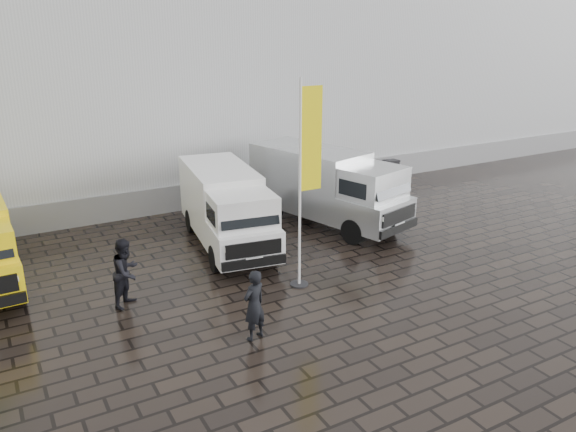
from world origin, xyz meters
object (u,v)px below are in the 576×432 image
Objects in this scene: van_white at (227,210)px; van_silver at (327,188)px; person_tent at (126,272)px; person_front at (254,305)px; flagpole at (306,173)px; wheelie_bin at (391,170)px.

van_silver reaches higher than van_white.
van_white reaches higher than person_tent.
person_front is at bearing -98.92° from van_white.
person_tent is (-7.73, -2.72, -0.42)m from van_silver.
person_front is 0.94× the size of person_tent.
flagpole is at bearing -56.95° from person_tent.
van_white is at bearing -151.32° from wheelie_bin.
wheelie_bin is at bearing 16.00° from van_silver.
flagpole is at bearing -161.82° from person_front.
wheelie_bin is at bearing -18.02° from person_tent.
van_silver reaches higher than person_front.
wheelie_bin is (5.71, 3.47, -0.82)m from van_silver.
person_tent is (-13.43, -6.19, 0.39)m from wheelie_bin.
flagpole is 3.34× the size of person_front.
van_silver is (3.95, 0.26, 0.09)m from van_white.
person_front is (-5.67, -5.75, -0.48)m from van_silver.
wheelie_bin is (9.66, 3.73, -0.73)m from van_white.
van_silver is at bearing -153.98° from person_front.
person_tent is at bearing -75.22° from person_front.
van_silver is 3.41× the size of person_tent.
van_silver is at bearing 12.33° from van_white.
van_silver is 5.34m from flagpole.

